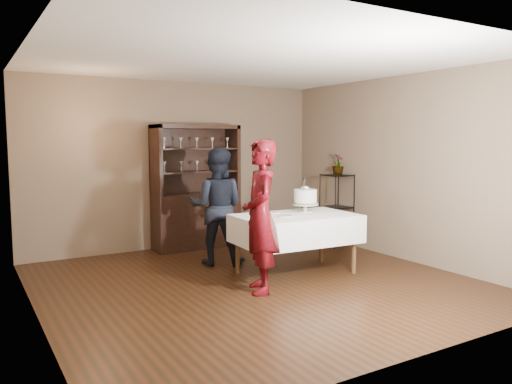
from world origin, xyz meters
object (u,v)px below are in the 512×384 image
cake_table (296,229)px  china_hutch (196,207)px  woman (261,216)px  cake (305,198)px  potted_plant (338,164)px  man (217,207)px  plant_etagere (337,207)px

cake_table → china_hutch: bearing=102.4°
china_hutch → woman: bearing=-97.4°
cake → potted_plant: 1.67m
cake → man: bearing=137.8°
cake_table → man: man is taller
cake_table → cake: 0.49m
woman → man: woman is taller
china_hutch → man: 1.17m
china_hutch → cake_table: size_ratio=1.24×
plant_etagere → cake_table: bearing=-145.9°
china_hutch → plant_etagere: 2.33m
plant_etagere → cake_table: 1.94m
plant_etagere → cake: 1.67m
cake_table → plant_etagere: bearing=34.1°
man → china_hutch: bearing=-65.4°
cake_table → potted_plant: size_ratio=4.68×
china_hutch → cake_table: bearing=-77.6°
plant_etagere → woman: bearing=-147.8°
cake → cake_table: bearing=-149.5°
cake → plant_etagere: bearing=34.8°
cake → potted_plant: (1.34, 0.91, 0.38)m
china_hutch → cake: (0.74, -1.99, 0.31)m
china_hutch → woman: china_hutch is taller
cake_table → woman: woman is taller
potted_plant → man: bearing=-178.2°
plant_etagere → china_hutch: bearing=153.2°
plant_etagere → potted_plant: potted_plant is taller
cake → potted_plant: size_ratio=1.40×
china_hutch → cake_table: 2.19m
cake_table → woman: (-0.81, -0.43, 0.29)m
china_hutch → cake_table: china_hutch is taller
man → cake: man is taller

